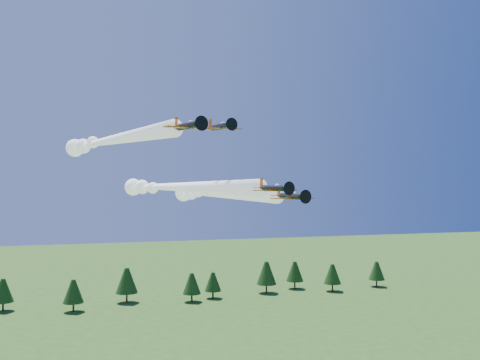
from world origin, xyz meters
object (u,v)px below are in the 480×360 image
object	(u,v)px
plane_lead	(174,187)
plane_slot	(220,126)
plane_right	(214,193)
plane_left	(108,141)

from	to	relation	value
plane_lead	plane_slot	xyz separation A→B (m)	(4.76, -16.27, 9.71)
plane_slot	plane_right	bearing A→B (deg)	65.75
plane_left	plane_slot	bearing A→B (deg)	-62.10
plane_lead	plane_left	world-z (taller)	plane_left
plane_right	plane_slot	distance (m)	23.64
plane_lead	plane_left	distance (m)	14.52
plane_left	plane_slot	world-z (taller)	plane_slot
plane_right	plane_slot	xyz separation A→B (m)	(-3.90, -20.55, 11.01)
plane_lead	plane_right	xyz separation A→B (m)	(8.66, 4.28, -1.30)
plane_left	plane_right	bearing A→B (deg)	-6.07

